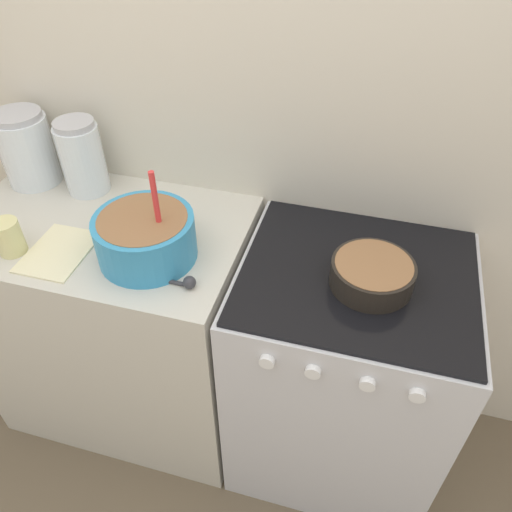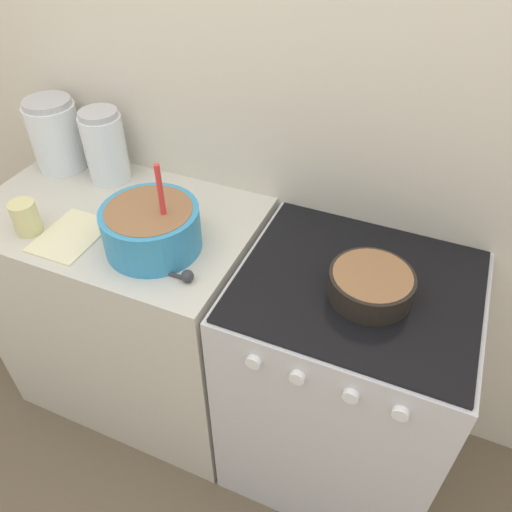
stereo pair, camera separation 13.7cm
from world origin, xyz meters
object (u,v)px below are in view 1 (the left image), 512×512
at_px(storage_jar_left, 28,153).
at_px(tin_can, 9,237).
at_px(baking_pan, 372,273).
at_px(storage_jar_middle, 83,161).
at_px(stove, 340,372).
at_px(mixing_bowl, 145,235).

height_order(storage_jar_left, tin_can, storage_jar_left).
bearing_deg(baking_pan, storage_jar_middle, 167.50).
bearing_deg(baking_pan, tin_can, -172.26).
xyz_separation_m(stove, storage_jar_middle, (-0.94, 0.18, 0.57)).
relative_size(stove, tin_can, 8.75).
distance_m(mixing_bowl, baking_pan, 0.64).
height_order(baking_pan, storage_jar_middle, storage_jar_middle).
distance_m(stove, storage_jar_middle, 1.12).
distance_m(mixing_bowl, tin_can, 0.40).
xyz_separation_m(mixing_bowl, baking_pan, (0.63, 0.05, -0.04)).
distance_m(storage_jar_left, tin_can, 0.39).
height_order(mixing_bowl, baking_pan, mixing_bowl).
bearing_deg(baking_pan, storage_jar_left, 169.64).
relative_size(storage_jar_middle, tin_can, 2.38).
xyz_separation_m(baking_pan, storage_jar_left, (-1.19, 0.22, 0.07)).
xyz_separation_m(baking_pan, tin_can, (-1.02, -0.14, 0.01)).
bearing_deg(stove, storage_jar_left, 170.91).
xyz_separation_m(stove, tin_can, (-0.99, -0.17, 0.51)).
relative_size(mixing_bowl, tin_can, 2.76).
bearing_deg(tin_can, storage_jar_left, 114.28).
height_order(stove, tin_can, tin_can).
height_order(stove, storage_jar_left, storage_jar_left).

